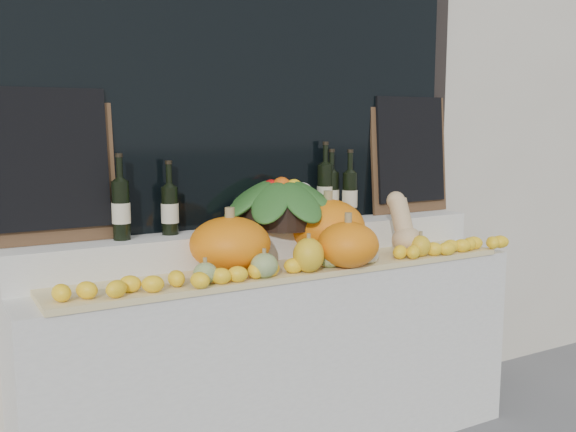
{
  "coord_description": "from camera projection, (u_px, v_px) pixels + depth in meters",
  "views": [
    {
      "loc": [
        -1.37,
        -0.94,
        1.52
      ],
      "look_at": [
        0.0,
        1.45,
        1.12
      ],
      "focal_mm": 40.0,
      "sensor_mm": 36.0,
      "label": 1
    }
  ],
  "objects": [
    {
      "name": "butternut_squash",
      "position": [
        404.0,
        228.0,
        3.05
      ],
      "size": [
        0.15,
        0.21,
        0.29
      ],
      "color": "tan",
      "rests_on": "straw_bedding"
    },
    {
      "name": "chalkboard_right",
      "position": [
        410.0,
        152.0,
        3.45
      ],
      "size": [
        0.5,
        0.09,
        0.62
      ],
      "rotation": [
        -0.09,
        0.0,
        0.0
      ],
      "color": "#4C331E",
      "rests_on": "rear_tier"
    },
    {
      "name": "straw_bedding",
      "position": [
        294.0,
        269.0,
        2.77
      ],
      "size": [
        2.1,
        0.32,
        0.02
      ],
      "primitive_type": "cube",
      "color": "tan",
      "rests_on": "display_sill"
    },
    {
      "name": "wine_bottle_far_right",
      "position": [
        350.0,
        195.0,
        3.18
      ],
      "size": [
        0.08,
        0.08,
        0.35
      ],
      "color": "black",
      "rests_on": "rear_tier"
    },
    {
      "name": "wine_bottle_near_left",
      "position": [
        170.0,
        210.0,
        2.78
      ],
      "size": [
        0.08,
        0.08,
        0.32
      ],
      "color": "black",
      "rests_on": "rear_tier"
    },
    {
      "name": "pumpkin_center",
      "position": [
        348.0,
        245.0,
        2.75
      ],
      "size": [
        0.34,
        0.34,
        0.2
      ],
      "primitive_type": "ellipsoid",
      "rotation": [
        0.0,
        0.0,
        0.31
      ],
      "color": "orange",
      "rests_on": "straw_bedding"
    },
    {
      "name": "lemon_heap",
      "position": [
        307.0,
        264.0,
        2.67
      ],
      "size": [
        2.2,
        0.16,
        0.06
      ],
      "primitive_type": null,
      "color": "yellow",
      "rests_on": "straw_bedding"
    },
    {
      "name": "rear_tier",
      "position": [
        264.0,
        244.0,
        3.0
      ],
      "size": [
        2.3,
        0.25,
        0.16
      ],
      "primitive_type": "cube",
      "color": "silver",
      "rests_on": "display_sill"
    },
    {
      "name": "wine_bottle_far_left",
      "position": [
        121.0,
        209.0,
        2.64
      ],
      "size": [
        0.08,
        0.08,
        0.36
      ],
      "color": "black",
      "rests_on": "rear_tier"
    },
    {
      "name": "produce_bowl",
      "position": [
        282.0,
        202.0,
        3.0
      ],
      "size": [
        0.63,
        0.63,
        0.24
      ],
      "color": "black",
      "rests_on": "rear_tier"
    },
    {
      "name": "pumpkin_right",
      "position": [
        328.0,
        228.0,
        2.98
      ],
      "size": [
        0.37,
        0.37,
        0.27
      ],
      "primitive_type": "ellipsoid",
      "rotation": [
        0.0,
        0.0,
        -0.06
      ],
      "color": "orange",
      "rests_on": "straw_bedding"
    },
    {
      "name": "wine_bottle_tall",
      "position": [
        325.0,
        192.0,
        3.18
      ],
      "size": [
        0.08,
        0.08,
        0.39
      ],
      "color": "black",
      "rests_on": "rear_tier"
    },
    {
      "name": "wine_bottle_near_right",
      "position": [
        331.0,
        195.0,
        3.19
      ],
      "size": [
        0.08,
        0.08,
        0.35
      ],
      "color": "black",
      "rests_on": "rear_tier"
    },
    {
      "name": "chalkboard_left",
      "position": [
        51.0,
        163.0,
        2.55
      ],
      "size": [
        0.5,
        0.09,
        0.62
      ],
      "rotation": [
        -0.09,
        0.0,
        0.0
      ],
      "color": "#4C331E",
      "rests_on": "rear_tier"
    },
    {
      "name": "display_sill",
      "position": [
        280.0,
        360.0,
        2.95
      ],
      "size": [
        2.3,
        0.55,
        0.88
      ],
      "primitive_type": "cube",
      "color": "silver",
      "rests_on": "ground"
    },
    {
      "name": "pumpkin_left",
      "position": [
        230.0,
        244.0,
        2.68
      ],
      "size": [
        0.41,
        0.41,
        0.23
      ],
      "primitive_type": "ellipsoid",
      "rotation": [
        0.0,
        0.0,
        -0.23
      ],
      "color": "orange",
      "rests_on": "straw_bedding"
    },
    {
      "name": "decorative_gourds",
      "position": [
        314.0,
        258.0,
        2.69
      ],
      "size": [
        1.16,
        0.15,
        0.17
      ],
      "color": "#32651E",
      "rests_on": "straw_bedding"
    }
  ]
}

